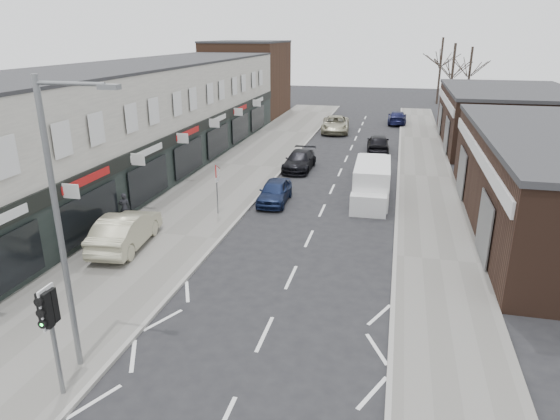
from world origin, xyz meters
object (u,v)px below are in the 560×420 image
Objects in this scene: parked_car_left_a at (275,192)px; parked_car_left_c at (335,124)px; traffic_light at (49,317)px; pedestrian at (125,208)px; parked_car_right_c at (397,118)px; sedan_on_pavement at (126,230)px; warning_sign at (217,175)px; white_van at (372,184)px; parked_car_right_a at (372,165)px; parked_car_right_b at (378,143)px; parked_car_left_b at (299,161)px; street_lamp at (63,216)px.

parked_car_left_c is (0.61, 21.82, 0.11)m from parked_car_left_a.
pedestrian is (-4.80, 11.72, -1.54)m from traffic_light.
sedan_on_pavement is at bearing 72.60° from parked_car_right_c.
white_van is (7.59, 4.30, -1.19)m from warning_sign.
traffic_light is 0.62× the size of parked_car_right_a.
sedan_on_pavement is at bearing 109.61° from traffic_light.
pedestrian reaches higher than parked_car_right_b.
warning_sign is at bearing 74.14° from parked_car_right_c.
traffic_light reaches higher than warning_sign.
traffic_light is at bearing -92.98° from parked_car_left_b.
street_lamp is 1.60× the size of parked_car_right_a.
parked_car_left_a is (2.35, 2.71, -1.55)m from warning_sign.
parked_car_right_c reaches higher than parked_car_left_b.
pedestrian is 0.34× the size of parked_car_left_b.
parked_car_left_c is at bearing 86.73° from traffic_light.
warning_sign reaches higher than pedestrian.
sedan_on_pavement is at bearing -106.86° from parked_car_left_b.
parked_car_right_c is (6.31, 27.90, 0.01)m from parked_car_left_a.
parked_car_right_b is at bearing 89.58° from white_van.
traffic_light is at bearing -86.90° from warning_sign.
street_lamp is at bearing -98.21° from parked_car_left_a.
parked_car_right_a is 1.18× the size of parked_car_right_b.
parked_car_right_c is (8.03, 43.41, -3.96)m from street_lamp.
white_van is 3.65× the size of pedestrian.
pedestrian is at bearing -66.06° from sedan_on_pavement.
parked_car_right_b is (7.36, 16.87, -1.48)m from warning_sign.
street_lamp reaches higher than parked_car_right_a.
sedan_on_pavement is 1.02× the size of parked_car_right_c.
traffic_light is 0.56× the size of white_van.
traffic_light reaches higher than parked_car_left_b.
street_lamp reaches higher than traffic_light.
sedan_on_pavement reaches higher than parked_car_right_b.
street_lamp is 23.30m from parked_car_right_a.
parked_car_left_c is at bearing 83.12° from warning_sign.
warning_sign reaches higher than parked_car_right_a.
traffic_light is 38.63m from parked_car_left_c.
sedan_on_pavement is at bearing 111.59° from street_lamp.
sedan_on_pavement is at bearing 100.43° from pedestrian.
parked_car_right_a is 21.46m from parked_car_right_c.
street_lamp is at bearing 94.00° from pedestrian.
street_lamp reaches higher than parked_car_left_a.
parked_car_right_b is (6.60, 30.89, -1.69)m from traffic_light.
parked_car_right_a is at bearing 51.30° from warning_sign.
parked_car_right_b is (6.73, 29.67, -3.90)m from street_lamp.
street_lamp is 37.59m from parked_car_left_c.
warning_sign is 3.90m from parked_car_left_a.
parked_car_right_a is at bearing -9.17° from parked_car_left_b.
traffic_light is 45.35m from parked_car_right_c.
warning_sign reaches higher than sedan_on_pavement.
white_van is 13.37m from pedestrian.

